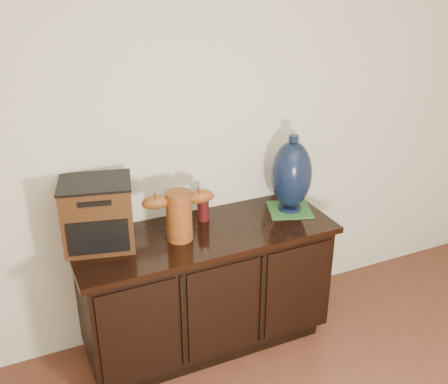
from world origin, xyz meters
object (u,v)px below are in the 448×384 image
sideboard (206,288)px  tv_radio (98,214)px  lamp_base (291,175)px  spray_can (203,205)px  terracotta_vessel (179,213)px

sideboard → tv_radio: tv_radio is taller
tv_radio → lamp_base: bearing=10.2°
spray_can → sideboard: bearing=-109.3°
lamp_base → spray_can: (-0.52, 0.10, -0.13)m
terracotta_vessel → spray_can: (0.20, 0.15, -0.06)m
sideboard → terracotta_vessel: 0.55m
terracotta_vessel → tv_radio: tv_radio is taller
tv_radio → lamp_base: 1.12m
sideboard → spray_can: spray_can is taller
lamp_base → spray_can: 0.54m
sideboard → tv_radio: size_ratio=3.50×
sideboard → spray_can: bearing=70.7°
lamp_base → sideboard: bearing=-175.9°
tv_radio → lamp_base: (1.12, -0.06, 0.05)m
tv_radio → spray_can: (0.60, 0.04, -0.08)m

